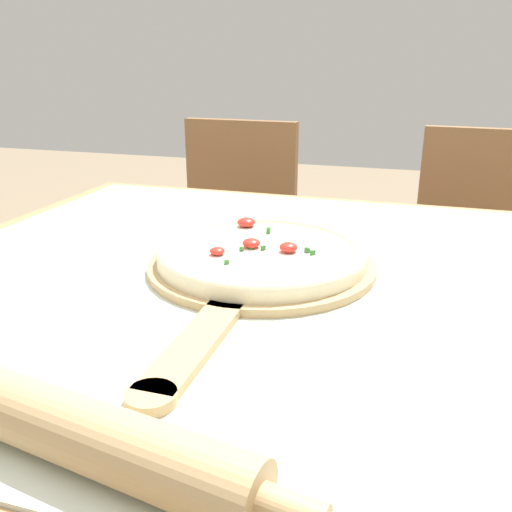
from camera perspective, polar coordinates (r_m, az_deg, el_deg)
The scene contains 7 objects.
dining_table at distance 0.85m, azimuth 1.56°, elevation -9.33°, with size 1.17×1.03×0.77m.
towel_cloth at distance 0.80m, azimuth 1.64°, elevation -2.24°, with size 1.09×0.95×0.00m.
pizza_peel at distance 0.80m, azimuth 0.10°, elevation -1.50°, with size 0.34×0.56×0.01m.
pizza at distance 0.82m, azimuth 0.61°, elevation 0.36°, with size 0.32×0.32×0.03m.
rolling_pin at distance 0.47m, azimuth -18.58°, elevation -16.95°, with size 0.41×0.11×0.06m.
chair_left at distance 1.79m, azimuth -2.54°, elevation 1.82°, with size 0.41×0.41×0.89m.
chair_right at distance 1.70m, azimuth 22.22°, elevation -0.66°, with size 0.43×0.43×0.89m.
Camera 1 is at (0.19, -0.71, 1.07)m, focal length 38.00 mm.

